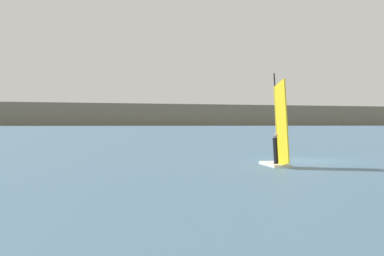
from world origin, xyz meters
name	(u,v)px	position (x,y,z in m)	size (l,w,h in m)	color
ground_plane	(304,160)	(0.00, 0.00, 0.00)	(4000.00, 4000.00, 0.00)	#476B84
windsurfer	(278,144)	(-3.15, -2.61, 0.94)	(1.35, 3.09, 3.89)	white
distant_headland	(205,117)	(431.44, 947.32, 17.71)	(997.81, 427.04, 35.42)	#756B56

